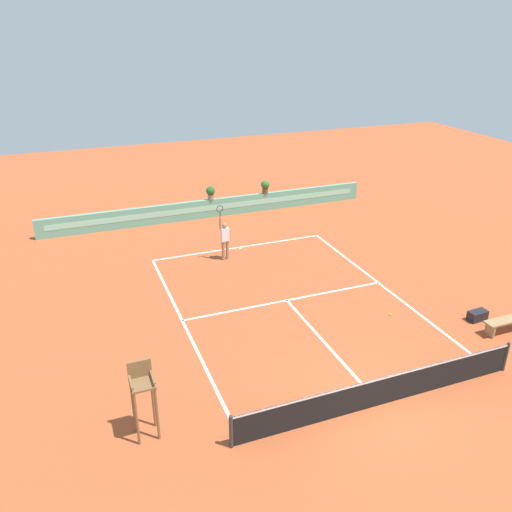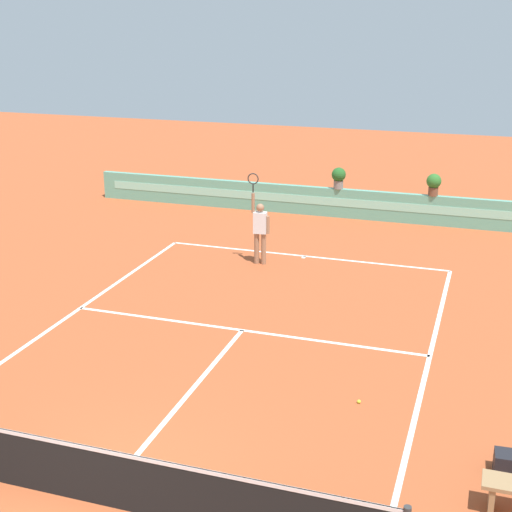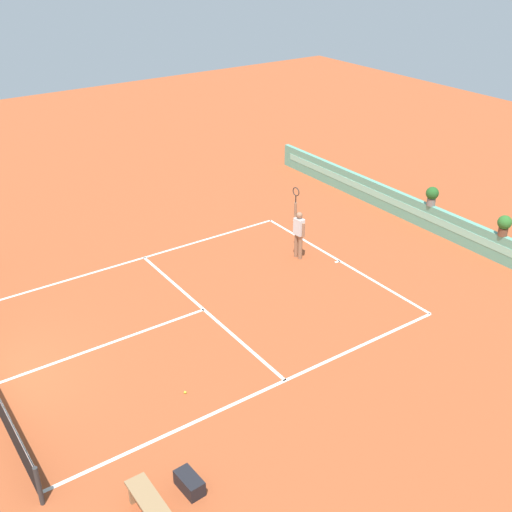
% 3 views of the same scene
% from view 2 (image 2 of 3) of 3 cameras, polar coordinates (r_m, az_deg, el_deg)
% --- Properties ---
extents(ground_plane, '(60.00, 60.00, 0.00)m').
position_cam_2_polar(ground_plane, '(16.18, -1.55, -6.32)').
color(ground_plane, '#A84C28').
extents(court_lines, '(8.32, 11.94, 0.01)m').
position_cam_2_polar(court_lines, '(16.80, -0.72, -5.33)').
color(court_lines, white).
rests_on(court_lines, ground).
extents(net, '(8.92, 0.10, 1.00)m').
position_cam_2_polar(net, '(11.21, -12.45, -16.09)').
color(net, '#333333').
rests_on(net, ground).
extents(back_wall_barrier, '(18.00, 0.21, 1.00)m').
position_cam_2_polar(back_wall_barrier, '(25.49, 6.39, 4.11)').
color(back_wall_barrier, '#60A88E').
rests_on(back_wall_barrier, ground).
extents(tennis_player, '(0.62, 0.25, 2.58)m').
position_cam_2_polar(tennis_player, '(20.43, 0.31, 2.19)').
color(tennis_player, '#9E7051').
rests_on(tennis_player, ground).
extents(tennis_ball_near_baseline, '(0.07, 0.07, 0.07)m').
position_cam_2_polar(tennis_ball_near_baseline, '(13.77, 7.96, -11.09)').
color(tennis_ball_near_baseline, '#CCE033').
rests_on(tennis_ball_near_baseline, ground).
extents(potted_plant_centre, '(0.48, 0.48, 0.72)m').
position_cam_2_polar(potted_plant_centre, '(25.29, 6.41, 6.12)').
color(potted_plant_centre, gray).
rests_on(potted_plant_centre, back_wall_barrier).
extents(potted_plant_right, '(0.48, 0.48, 0.72)m').
position_cam_2_polar(potted_plant_right, '(24.85, 13.58, 5.49)').
color(potted_plant_right, brown).
rests_on(potted_plant_right, back_wall_barrier).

